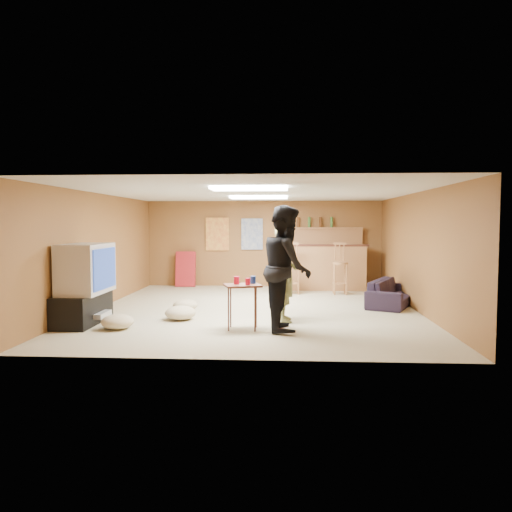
# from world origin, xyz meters

# --- Properties ---
(ground) EXTENTS (7.00, 7.00, 0.00)m
(ground) POSITION_xyz_m (0.00, 0.00, 0.00)
(ground) COLOR tan
(ground) RESTS_ON ground
(ceiling) EXTENTS (6.00, 7.00, 0.02)m
(ceiling) POSITION_xyz_m (0.00, 0.00, 2.20)
(ceiling) COLOR silver
(ceiling) RESTS_ON ground
(wall_back) EXTENTS (6.00, 0.02, 2.20)m
(wall_back) POSITION_xyz_m (0.00, 3.50, 1.10)
(wall_back) COLOR brown
(wall_back) RESTS_ON ground
(wall_front) EXTENTS (6.00, 0.02, 2.20)m
(wall_front) POSITION_xyz_m (0.00, -3.50, 1.10)
(wall_front) COLOR brown
(wall_front) RESTS_ON ground
(wall_left) EXTENTS (0.02, 7.00, 2.20)m
(wall_left) POSITION_xyz_m (-3.00, 0.00, 1.10)
(wall_left) COLOR brown
(wall_left) RESTS_ON ground
(wall_right) EXTENTS (0.02, 7.00, 2.20)m
(wall_right) POSITION_xyz_m (3.00, 0.00, 1.10)
(wall_right) COLOR brown
(wall_right) RESTS_ON ground
(tv_stand) EXTENTS (0.55, 1.30, 0.50)m
(tv_stand) POSITION_xyz_m (-2.72, -1.50, 0.25)
(tv_stand) COLOR black
(tv_stand) RESTS_ON ground
(dvd_box) EXTENTS (0.35, 0.50, 0.08)m
(dvd_box) POSITION_xyz_m (-2.50, -1.50, 0.15)
(dvd_box) COLOR #B2B2B7
(dvd_box) RESTS_ON tv_stand
(tv_body) EXTENTS (0.60, 1.10, 0.80)m
(tv_body) POSITION_xyz_m (-2.65, -1.50, 0.90)
(tv_body) COLOR #B2B2B7
(tv_body) RESTS_ON tv_stand
(tv_screen) EXTENTS (0.02, 0.95, 0.65)m
(tv_screen) POSITION_xyz_m (-2.34, -1.50, 0.90)
(tv_screen) COLOR navy
(tv_screen) RESTS_ON tv_body
(bar_counter) EXTENTS (2.00, 0.60, 1.10)m
(bar_counter) POSITION_xyz_m (1.50, 2.95, 0.55)
(bar_counter) COLOR #9A6338
(bar_counter) RESTS_ON ground
(bar_lip) EXTENTS (2.10, 0.12, 0.05)m
(bar_lip) POSITION_xyz_m (1.50, 2.70, 1.10)
(bar_lip) COLOR #3F1D14
(bar_lip) RESTS_ON bar_counter
(bar_shelf) EXTENTS (2.00, 0.18, 0.05)m
(bar_shelf) POSITION_xyz_m (1.50, 3.40, 1.50)
(bar_shelf) COLOR #9A6338
(bar_shelf) RESTS_ON bar_backing
(bar_backing) EXTENTS (2.00, 0.14, 0.60)m
(bar_backing) POSITION_xyz_m (1.50, 3.42, 1.20)
(bar_backing) COLOR #9A6338
(bar_backing) RESTS_ON bar_counter
(poster_left) EXTENTS (0.60, 0.03, 0.85)m
(poster_left) POSITION_xyz_m (-1.20, 3.46, 1.35)
(poster_left) COLOR #BF3F26
(poster_left) RESTS_ON wall_back
(poster_right) EXTENTS (0.55, 0.03, 0.80)m
(poster_right) POSITION_xyz_m (-0.30, 3.46, 1.35)
(poster_right) COLOR #334C99
(poster_right) RESTS_ON wall_back
(folding_chair_stack) EXTENTS (0.50, 0.26, 0.91)m
(folding_chair_stack) POSITION_xyz_m (-2.00, 3.30, 0.45)
(folding_chair_stack) COLOR #A91F25
(folding_chair_stack) RESTS_ON ground
(ceiling_panel_front) EXTENTS (1.20, 0.60, 0.04)m
(ceiling_panel_front) POSITION_xyz_m (0.00, -1.50, 2.17)
(ceiling_panel_front) COLOR white
(ceiling_panel_front) RESTS_ON ceiling
(ceiling_panel_back) EXTENTS (1.20, 0.60, 0.04)m
(ceiling_panel_back) POSITION_xyz_m (0.00, 1.20, 2.17)
(ceiling_panel_back) COLOR white
(ceiling_panel_back) RESTS_ON ceiling
(person_olive) EXTENTS (0.44, 0.62, 1.60)m
(person_olive) POSITION_xyz_m (0.56, -1.13, 0.80)
(person_olive) COLOR olive
(person_olive) RESTS_ON ground
(person_black) EXTENTS (0.79, 0.98, 1.90)m
(person_black) POSITION_xyz_m (0.58, -1.77, 0.95)
(person_black) COLOR black
(person_black) RESTS_ON ground
(sofa) EXTENTS (1.34, 1.87, 0.51)m
(sofa) POSITION_xyz_m (2.70, 0.66, 0.25)
(sofa) COLOR black
(sofa) RESTS_ON ground
(tray_table) EXTENTS (0.63, 0.56, 0.69)m
(tray_table) POSITION_xyz_m (-0.09, -1.78, 0.35)
(tray_table) COLOR #3F1D14
(tray_table) RESTS_ON ground
(cup_red_near) EXTENTS (0.09, 0.09, 0.12)m
(cup_red_near) POSITION_xyz_m (-0.18, -1.75, 0.75)
(cup_red_near) COLOR red
(cup_red_near) RESTS_ON tray_table
(cup_red_far) EXTENTS (0.10, 0.10, 0.11)m
(cup_red_far) POSITION_xyz_m (-0.00, -1.84, 0.75)
(cup_red_far) COLOR red
(cup_red_far) RESTS_ON tray_table
(cup_blue) EXTENTS (0.10, 0.10, 0.12)m
(cup_blue) POSITION_xyz_m (0.07, -1.66, 0.75)
(cup_blue) COLOR navy
(cup_blue) RESTS_ON tray_table
(bar_stool_left) EXTENTS (0.43, 0.43, 1.17)m
(bar_stool_left) POSITION_xyz_m (0.73, 2.13, 0.58)
(bar_stool_left) COLOR #9A6338
(bar_stool_left) RESTS_ON ground
(bar_stool_right) EXTENTS (0.48, 0.48, 1.26)m
(bar_stool_right) POSITION_xyz_m (1.81, 2.11, 0.63)
(bar_stool_right) COLOR #9A6338
(bar_stool_right) RESTS_ON ground
(cushion_near_tv) EXTENTS (0.60, 0.60, 0.24)m
(cushion_near_tv) POSITION_xyz_m (-1.20, -1.09, 0.12)
(cushion_near_tv) COLOR tan
(cushion_near_tv) RESTS_ON ground
(cushion_mid) EXTENTS (0.46, 0.46, 0.21)m
(cushion_mid) POSITION_xyz_m (-1.30, -0.21, 0.10)
(cushion_mid) COLOR tan
(cushion_mid) RESTS_ON ground
(cushion_far) EXTENTS (0.54, 0.54, 0.22)m
(cushion_far) POSITION_xyz_m (-2.02, -1.87, 0.11)
(cushion_far) COLOR tan
(cushion_far) RESTS_ON ground
(bottle_row) EXTENTS (1.20, 0.08, 0.26)m
(bottle_row) POSITION_xyz_m (1.16, 3.38, 1.65)
(bottle_row) COLOR #3F7233
(bottle_row) RESTS_ON bar_shelf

